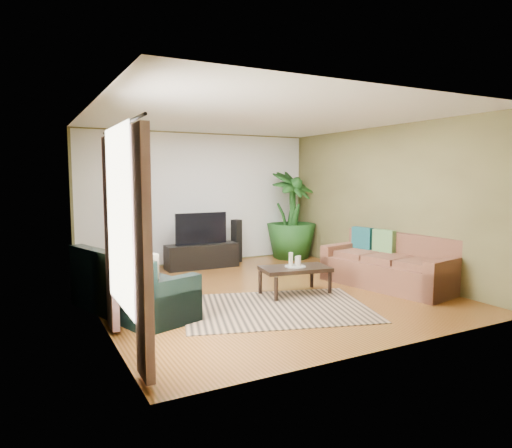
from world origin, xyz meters
TOP-DOWN VIEW (x-y plane):
  - floor at (0.00, 0.00)m, footprint 5.50×5.50m
  - ceiling at (0.00, 0.00)m, footprint 5.50×5.50m
  - wall_back at (0.00, 2.75)m, footprint 5.00×0.00m
  - wall_front at (0.00, -2.75)m, footprint 5.00×0.00m
  - wall_left at (-2.50, 0.00)m, footprint 0.00×5.50m
  - wall_right at (2.50, 0.00)m, footprint 0.00×5.50m
  - backwall_panel at (0.00, 2.74)m, footprint 4.90×0.00m
  - window_pane at (-2.48, -1.60)m, footprint 0.00×1.80m
  - curtain_near at (-2.43, -2.35)m, footprint 0.08×0.35m
  - curtain_far at (-2.43, -0.85)m, footprint 0.08×0.35m
  - curtain_rod at (-2.43, -1.60)m, footprint 0.03×1.90m
  - sofa_left at (-2.06, -0.19)m, footprint 1.37×2.08m
  - sofa_right at (1.99, -0.69)m, footprint 1.37×2.29m
  - area_rug at (-0.28, -0.93)m, footprint 2.92×2.44m
  - coffee_table at (0.37, -0.39)m, footprint 1.12×0.73m
  - candle_tray at (0.37, -0.39)m, footprint 0.32×0.32m
  - candle_tall at (0.31, -0.36)m, footprint 0.07×0.07m
  - candle_mid at (0.41, -0.43)m, footprint 0.07×0.07m
  - candle_short at (0.44, -0.33)m, footprint 0.07×0.07m
  - tv_stand at (-0.17, 2.17)m, footprint 1.44×0.45m
  - television at (-0.17, 2.19)m, footprint 1.05×0.06m
  - speaker_left at (-1.43, 2.14)m, footprint 0.25×0.26m
  - speaker_right at (0.71, 2.45)m, footprint 0.21×0.22m
  - potted_plant at (1.98, 2.30)m, footprint 1.37×1.37m
  - plant_pot at (1.98, 2.30)m, footprint 0.35×0.35m
  - pedestal at (-1.42, 2.30)m, footprint 0.42×0.42m
  - vase at (-1.42, 2.30)m, footprint 0.34×0.34m
  - side_table at (-2.19, 0.99)m, footprint 0.52×0.52m

SIDE VIEW (x-z plane):
  - floor at x=0.00m, z-range 0.00..0.00m
  - area_rug at x=-0.28m, z-range 0.00..0.01m
  - plant_pot at x=1.98m, z-range 0.00..0.27m
  - pedestal at x=-1.42m, z-range 0.00..0.37m
  - coffee_table at x=0.37m, z-range 0.00..0.42m
  - tv_stand at x=-0.17m, z-range 0.00..0.48m
  - side_table at x=-2.19m, z-range 0.00..0.54m
  - sofa_left at x=-2.06m, z-range 0.00..0.85m
  - sofa_right at x=1.99m, z-range 0.00..0.85m
  - candle_tray at x=0.37m, z-range 0.42..0.44m
  - speaker_right at x=0.71m, z-range 0.00..0.90m
  - candle_short at x=0.44m, z-range 0.44..0.57m
  - candle_mid at x=0.41m, z-range 0.44..0.60m
  - speaker_left at x=-1.43m, z-range 0.00..1.07m
  - candle_tall at x=0.31m, z-range 0.44..0.65m
  - vase at x=-1.42m, z-range 0.31..0.78m
  - television at x=-0.17m, z-range 0.48..1.10m
  - potted_plant at x=1.98m, z-range 0.00..1.91m
  - curtain_near at x=-2.43m, z-range 0.05..2.25m
  - curtain_far at x=-2.43m, z-range 0.05..2.25m
  - wall_left at x=-2.50m, z-range -1.40..4.10m
  - wall_right at x=2.50m, z-range -1.40..4.10m
  - wall_back at x=0.00m, z-range -1.15..3.85m
  - wall_front at x=0.00m, z-range -1.15..3.85m
  - backwall_panel at x=0.00m, z-range -1.10..3.80m
  - window_pane at x=-2.48m, z-range 0.50..2.30m
  - curtain_rod at x=-2.43m, z-range 2.28..2.31m
  - ceiling at x=0.00m, z-range 2.70..2.70m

